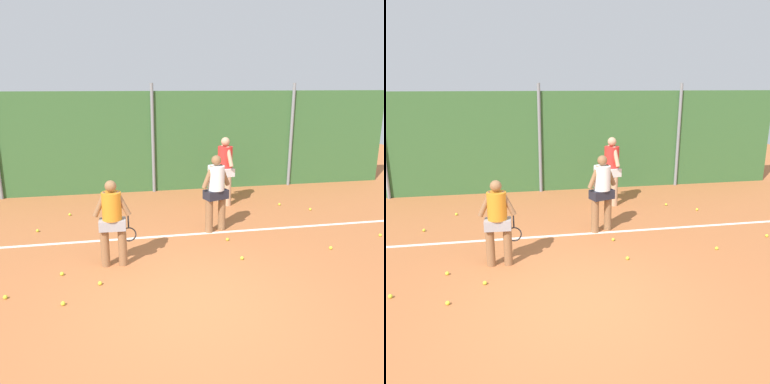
# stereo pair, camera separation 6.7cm
# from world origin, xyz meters

# --- Properties ---
(ground_plane) EXTENTS (27.04, 27.04, 0.00)m
(ground_plane) POSITION_xyz_m (0.00, 2.03, 0.00)
(ground_plane) COLOR #B76638
(hedge_fence_backdrop) EXTENTS (15.64, 0.25, 3.08)m
(hedge_fence_backdrop) POSITION_xyz_m (0.00, 6.88, 1.54)
(hedge_fence_backdrop) COLOR #386633
(hedge_fence_backdrop) RESTS_ON ground_plane
(fence_post_center) EXTENTS (0.10, 0.10, 3.31)m
(fence_post_center) POSITION_xyz_m (0.00, 6.71, 1.66)
(fence_post_center) COLOR gray
(fence_post_center) RESTS_ON ground_plane
(fence_post_right) EXTENTS (0.10, 0.10, 3.31)m
(fence_post_right) POSITION_xyz_m (4.51, 6.71, 1.66)
(fence_post_right) COLOR gray
(fence_post_right) RESTS_ON ground_plane
(court_baseline_paint) EXTENTS (11.43, 0.10, 0.01)m
(court_baseline_paint) POSITION_xyz_m (0.00, 2.87, 0.00)
(court_baseline_paint) COLOR white
(court_baseline_paint) RESTS_ON ground_plane
(player_foreground_near) EXTENTS (0.77, 0.35, 1.64)m
(player_foreground_near) POSITION_xyz_m (-1.23, 1.59, 0.92)
(player_foreground_near) COLOR #8C603D
(player_foreground_near) RESTS_ON ground_plane
(player_midcourt) EXTENTS (0.71, 0.46, 1.77)m
(player_midcourt) POSITION_xyz_m (1.06, 2.99, 1.00)
(player_midcourt) COLOR #8C603D
(player_midcourt) RESTS_ON ground_plane
(player_backcourt_far) EXTENTS (0.46, 0.77, 1.89)m
(player_backcourt_far) POSITION_xyz_m (1.82, 5.02, 1.06)
(player_backcourt_far) COLOR tan
(player_backcourt_far) RESTS_ON ground_plane
(tennis_ball_1) EXTENTS (0.07, 0.07, 0.07)m
(tennis_ball_1) POSITION_xyz_m (-2.02, 0.33, 0.03)
(tennis_ball_1) COLOR #CCDB33
(tennis_ball_1) RESTS_ON ground_plane
(tennis_ball_2) EXTENTS (0.07, 0.07, 0.07)m
(tennis_ball_2) POSITION_xyz_m (-1.48, 0.87, 0.03)
(tennis_ball_2) COLOR #CCDB33
(tennis_ball_2) RESTS_ON ground_plane
(tennis_ball_3) EXTENTS (0.07, 0.07, 0.07)m
(tennis_ball_3) POSITION_xyz_m (1.17, 2.35, 0.03)
(tennis_ball_3) COLOR #CCDB33
(tennis_ball_3) RESTS_ON ground_plane
(tennis_ball_5) EXTENTS (0.07, 0.07, 0.07)m
(tennis_ball_5) POSITION_xyz_m (3.31, 4.57, 0.03)
(tennis_ball_5) COLOR #CCDB33
(tennis_ball_5) RESTS_ON ground_plane
(tennis_ball_6) EXTENTS (0.07, 0.07, 0.07)m
(tennis_ball_6) POSITION_xyz_m (-2.94, 0.70, 0.03)
(tennis_ball_6) COLOR #CCDB33
(tennis_ball_6) RESTS_ON ground_plane
(tennis_ball_7) EXTENTS (0.07, 0.07, 0.07)m
(tennis_ball_7) POSITION_xyz_m (-2.98, 3.68, 0.03)
(tennis_ball_7) COLOR #CCDB33
(tennis_ball_7) RESTS_ON ground_plane
(tennis_ball_8) EXTENTS (0.07, 0.07, 0.07)m
(tennis_ball_8) POSITION_xyz_m (1.19, 1.38, 0.03)
(tennis_ball_8) COLOR #CCDB33
(tennis_ball_8) RESTS_ON ground_plane
(tennis_ball_9) EXTENTS (0.07, 0.07, 0.07)m
(tennis_ball_9) POSITION_xyz_m (-2.16, 1.35, 0.03)
(tennis_ball_9) COLOR #CCDB33
(tennis_ball_9) RESTS_ON ground_plane
(tennis_ball_10) EXTENTS (0.07, 0.07, 0.07)m
(tennis_ball_10) POSITION_xyz_m (3.14, 1.51, 0.03)
(tennis_ball_10) COLOR #CCDB33
(tennis_ball_10) RESTS_ON ground_plane
(tennis_ball_11) EXTENTS (0.07, 0.07, 0.07)m
(tennis_ball_11) POSITION_xyz_m (3.94, 3.99, 0.03)
(tennis_ball_11) COLOR #CCDB33
(tennis_ball_11) RESTS_ON ground_plane
(tennis_ball_12) EXTENTS (0.07, 0.07, 0.07)m
(tennis_ball_12) POSITION_xyz_m (4.59, 1.95, 0.03)
(tennis_ball_12) COLOR #CCDB33
(tennis_ball_12) RESTS_ON ground_plane
(tennis_ball_13) EXTENTS (0.07, 0.07, 0.07)m
(tennis_ball_13) POSITION_xyz_m (-2.37, 4.74, 0.03)
(tennis_ball_13) COLOR #CCDB33
(tennis_ball_13) RESTS_ON ground_plane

